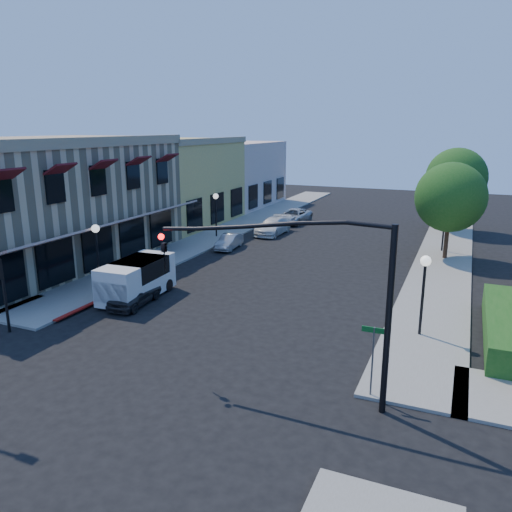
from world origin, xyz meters
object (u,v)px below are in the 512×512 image
at_px(lamppost_left_near, 96,240).
at_px(lamppost_right_far, 445,214).
at_px(street_tree_a, 451,197).
at_px(parked_car_a, 135,293).
at_px(parked_car_b, 229,242).
at_px(lamppost_left_far, 216,204).
at_px(parked_car_d, 294,216).
at_px(street_name_sign, 373,350).
at_px(secondary_signal, 1,282).
at_px(street_tree_b, 456,178).
at_px(signal_mast_arm, 320,280).
at_px(lamppost_right_near, 424,275).
at_px(parked_car_c, 273,226).
at_px(white_van, 136,277).

relative_size(lamppost_left_near, lamppost_right_far, 1.00).
relative_size(street_tree_a, parked_car_a, 1.83).
height_order(street_tree_a, parked_car_b, street_tree_a).
distance_m(lamppost_left_far, parked_car_b, 4.54).
bearing_deg(parked_car_d, street_name_sign, -61.83).
bearing_deg(street_name_sign, parked_car_d, 113.58).
bearing_deg(secondary_signal, lamppost_left_far, 91.39).
height_order(street_tree_b, signal_mast_arm, street_tree_b).
relative_size(street_tree_a, parked_car_b, 2.00).
height_order(secondary_signal, street_name_sign, secondary_signal).
distance_m(street_tree_a, lamppost_left_near, 22.30).
height_order(lamppost_right_near, parked_car_a, lamppost_right_near).
bearing_deg(parked_car_d, lamppost_right_near, -54.69).
xyz_separation_m(lamppost_left_far, parked_car_b, (2.60, -3.00, -2.20)).
xyz_separation_m(street_tree_a, lamppost_left_far, (-17.30, 0.00, -1.46)).
bearing_deg(signal_mast_arm, lamppost_right_far, 83.30).
distance_m(street_tree_a, parked_car_a, 21.08).
bearing_deg(parked_car_c, secondary_signal, -96.08).
xyz_separation_m(white_van, parked_car_b, (-0.40, 11.70, -0.64)).
xyz_separation_m(street_name_sign, parked_car_c, (-12.30, 22.80, -1.03)).
bearing_deg(lamppost_left_far, parked_car_c, 39.04).
bearing_deg(street_tree_a, parked_car_c, 167.56).
height_order(lamppost_right_far, parked_car_a, lamppost_right_far).
height_order(white_van, parked_car_d, white_van).
xyz_separation_m(street_tree_b, parked_car_d, (-13.60, -1.62, -3.89)).
bearing_deg(parked_car_b, street_tree_b, 36.98).
bearing_deg(signal_mast_arm, street_name_sign, 23.20).
xyz_separation_m(street_name_sign, white_van, (-13.00, 5.10, -0.53)).
relative_size(lamppost_left_far, parked_car_a, 1.01).
bearing_deg(street_tree_a, lamppost_left_near, -141.02).
height_order(signal_mast_arm, lamppost_right_near, signal_mast_arm).
distance_m(signal_mast_arm, lamppost_left_far, 25.07).
xyz_separation_m(lamppost_left_far, parked_car_c, (3.70, 3.00, -2.07)).
height_order(lamppost_right_near, white_van, lamppost_right_near).
height_order(street_tree_b, parked_car_a, street_tree_b).
bearing_deg(signal_mast_arm, parked_car_d, 110.25).
relative_size(street_tree_a, street_name_sign, 2.59).
xyz_separation_m(parked_car_a, parked_car_b, (-0.85, 12.48, -0.07)).
xyz_separation_m(street_tree_a, parked_car_c, (-13.60, 3.00, -3.53)).
height_order(signal_mast_arm, parked_car_a, signal_mast_arm).
relative_size(secondary_signal, lamppost_right_far, 0.93).
xyz_separation_m(lamppost_right_near, lamppost_right_far, (0.00, 16.00, 0.00)).
height_order(street_tree_b, lamppost_right_near, street_tree_b).
xyz_separation_m(lamppost_right_far, parked_car_c, (-13.30, 1.00, -2.07)).
relative_size(street_tree_b, secondary_signal, 2.11).
height_order(parked_car_c, parked_car_d, parked_car_c).
height_order(street_tree_a, lamppost_right_far, street_tree_a).
relative_size(secondary_signal, parked_car_b, 1.03).
height_order(white_van, parked_car_b, white_van).
xyz_separation_m(lamppost_right_near, parked_car_c, (-13.30, 17.00, -2.07)).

